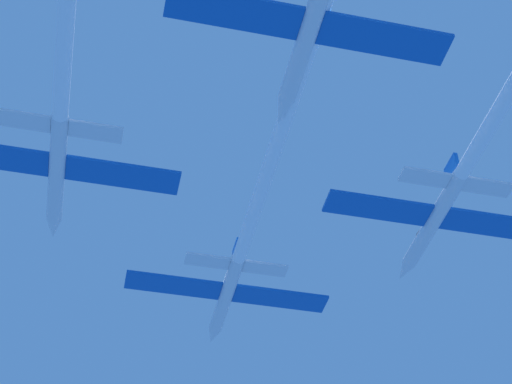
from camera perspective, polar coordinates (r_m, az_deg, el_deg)
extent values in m
cylinder|color=silver|center=(83.30, -2.06, -7.10)|extent=(1.36, 12.37, 1.36)
cone|color=silver|center=(89.50, -2.98, -9.80)|extent=(1.33, 2.72, 1.33)
ellipsoid|color=black|center=(85.83, -2.40, -7.80)|extent=(0.95, 2.47, 0.68)
cube|color=#0F51B2|center=(82.21, -5.69, -6.37)|extent=(9.40, 2.72, 0.30)
cube|color=#0F51B2|center=(83.73, 1.66, -7.32)|extent=(9.40, 2.72, 0.30)
cube|color=#0F51B2|center=(80.37, -1.37, -4.16)|extent=(0.36, 2.23, 1.98)
cube|color=silver|center=(78.79, -3.35, -4.74)|extent=(4.23, 1.63, 0.30)
cube|color=silver|center=(79.62, 0.63, -5.27)|extent=(4.23, 1.63, 0.30)
cylinder|color=white|center=(64.12, 2.35, 6.01)|extent=(1.22, 39.69, 1.22)
cylinder|color=silver|center=(70.38, -13.49, 1.43)|extent=(1.36, 12.37, 1.36)
cone|color=silver|center=(76.12, -13.72, -2.39)|extent=(1.33, 2.72, 1.33)
ellipsoid|color=black|center=(72.79, -13.51, 0.32)|extent=(0.95, 2.47, 0.68)
cube|color=#0F51B2|center=(69.71, -9.10, 1.14)|extent=(9.40, 2.72, 0.30)
cube|color=#0F51B2|center=(67.99, -13.11, 5.25)|extent=(0.36, 2.23, 1.98)
cube|color=silver|center=(66.91, -15.69, 4.76)|extent=(4.23, 1.63, 0.30)
cube|color=silver|center=(66.46, -10.93, 4.09)|extent=(4.23, 1.63, 0.30)
cylinder|color=silver|center=(75.31, 12.08, -1.96)|extent=(1.36, 12.37, 1.36)
cone|color=silver|center=(80.68, 10.14, -5.34)|extent=(1.33, 2.72, 1.33)
ellipsoid|color=black|center=(77.56, 11.30, -2.90)|extent=(0.95, 2.47, 0.68)
cube|color=#0F51B2|center=(73.08, 8.37, -1.09)|extent=(9.40, 2.72, 0.30)
cube|color=#0F51B2|center=(77.02, 15.94, -2.19)|extent=(9.40, 2.72, 0.30)
cube|color=#0F51B2|center=(73.11, 13.30, 1.49)|extent=(0.36, 2.23, 1.98)
cube|color=silver|center=(70.82, 11.52, 0.99)|extent=(4.23, 1.63, 0.30)
cube|color=silver|center=(72.96, 15.58, 0.33)|extent=(4.23, 1.63, 0.30)
cylinder|color=silver|center=(59.05, 3.59, 10.86)|extent=(1.36, 12.37, 1.36)
cone|color=silver|center=(63.68, 1.82, 5.58)|extent=(1.33, 2.72, 1.33)
ellipsoid|color=black|center=(61.10, 2.90, 9.21)|extent=(0.95, 2.47, 0.68)
cube|color=#0F51B2|center=(57.91, -1.51, 12.26)|extent=(9.40, 2.72, 0.30)
cube|color=#0F51B2|center=(59.95, 8.80, 10.33)|extent=(9.40, 2.72, 0.30)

